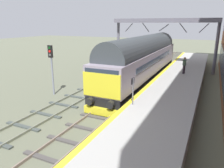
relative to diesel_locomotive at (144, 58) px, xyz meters
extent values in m
plane|color=#616550|center=(0.00, -4.00, -2.48)|extent=(140.00, 140.00, 0.00)
cube|color=gray|center=(-0.72, -4.00, -2.41)|extent=(0.07, 60.00, 0.15)
cube|color=gray|center=(0.72, -4.00, -2.41)|extent=(0.07, 60.00, 0.15)
cube|color=#484543|center=(0.00, -14.26, -2.44)|extent=(2.50, 0.26, 0.09)
cube|color=#484543|center=(0.00, -12.68, -2.44)|extent=(2.50, 0.26, 0.09)
cube|color=#484543|center=(0.00, -11.11, -2.44)|extent=(2.50, 0.26, 0.09)
cube|color=#484543|center=(0.00, -9.53, -2.44)|extent=(2.50, 0.26, 0.09)
cube|color=#484543|center=(0.00, -7.95, -2.44)|extent=(2.50, 0.26, 0.09)
cube|color=#484543|center=(0.00, -6.37, -2.44)|extent=(2.50, 0.26, 0.09)
cube|color=#484543|center=(0.00, -4.79, -2.44)|extent=(2.50, 0.26, 0.09)
cube|color=#484543|center=(0.00, -3.21, -2.44)|extent=(2.50, 0.26, 0.09)
cube|color=#484543|center=(0.00, -1.63, -2.44)|extent=(2.50, 0.26, 0.09)
cube|color=#484543|center=(0.00, -0.05, -2.44)|extent=(2.50, 0.26, 0.09)
cube|color=#484543|center=(0.00, 1.53, -2.44)|extent=(2.50, 0.26, 0.09)
cube|color=#484543|center=(0.00, 3.10, -2.44)|extent=(2.50, 0.26, 0.09)
cube|color=#484543|center=(0.00, 4.68, -2.44)|extent=(2.50, 0.26, 0.09)
cube|color=#484543|center=(0.00, 6.26, -2.44)|extent=(2.50, 0.26, 0.09)
cube|color=#484543|center=(0.00, 7.84, -2.44)|extent=(2.50, 0.26, 0.09)
cube|color=#484543|center=(0.00, 9.42, -2.44)|extent=(2.50, 0.26, 0.09)
cube|color=#484543|center=(0.00, 11.00, -2.44)|extent=(2.50, 0.26, 0.09)
cube|color=#484543|center=(0.00, 12.58, -2.44)|extent=(2.50, 0.26, 0.09)
cube|color=#484543|center=(0.00, 14.16, -2.44)|extent=(2.50, 0.26, 0.09)
cube|color=#484543|center=(0.00, 15.74, -2.44)|extent=(2.50, 0.26, 0.09)
cube|color=#484543|center=(0.00, 17.32, -2.44)|extent=(2.50, 0.26, 0.09)
cube|color=#484543|center=(0.00, 18.89, -2.44)|extent=(2.50, 0.26, 0.09)
cube|color=#484543|center=(0.00, 20.47, -2.44)|extent=(2.50, 0.26, 0.09)
cube|color=#484543|center=(0.00, 22.05, -2.44)|extent=(2.50, 0.26, 0.09)
cube|color=#484543|center=(0.00, 23.63, -2.44)|extent=(2.50, 0.26, 0.09)
cube|color=#484543|center=(0.00, 25.21, -2.44)|extent=(2.50, 0.26, 0.09)
cube|color=slate|center=(-4.06, -4.00, -2.41)|extent=(0.07, 60.00, 0.15)
cube|color=slate|center=(-2.63, -4.00, -2.41)|extent=(0.07, 60.00, 0.15)
cube|color=#404744|center=(-3.34, -12.44, -2.44)|extent=(2.50, 0.26, 0.09)
cube|color=#404744|center=(-3.34, -10.56, -2.44)|extent=(2.50, 0.26, 0.09)
cube|color=#404744|center=(-3.34, -8.69, -2.44)|extent=(2.50, 0.26, 0.09)
cube|color=#404744|center=(-3.34, -6.81, -2.44)|extent=(2.50, 0.26, 0.09)
cube|color=#404744|center=(-3.34, -4.94, -2.44)|extent=(2.50, 0.26, 0.09)
cube|color=#404744|center=(-3.34, -3.06, -2.44)|extent=(2.50, 0.26, 0.09)
cube|color=#404744|center=(-3.34, -1.19, -2.44)|extent=(2.50, 0.26, 0.09)
cube|color=#404744|center=(-3.34, 0.69, -2.44)|extent=(2.50, 0.26, 0.09)
cube|color=#404744|center=(-3.34, 2.56, -2.44)|extent=(2.50, 0.26, 0.09)
cube|color=#404744|center=(-3.34, 4.44, -2.44)|extent=(2.50, 0.26, 0.09)
cube|color=#404744|center=(-3.34, 6.31, -2.44)|extent=(2.50, 0.26, 0.09)
cube|color=#404744|center=(-3.34, 8.19, -2.44)|extent=(2.50, 0.26, 0.09)
cube|color=#404744|center=(-3.34, 10.06, -2.44)|extent=(2.50, 0.26, 0.09)
cube|color=#404744|center=(-3.34, 11.94, -2.44)|extent=(2.50, 0.26, 0.09)
cube|color=#404744|center=(-3.34, 13.81, -2.44)|extent=(2.50, 0.26, 0.09)
cube|color=#404744|center=(-3.34, 15.69, -2.44)|extent=(2.50, 0.26, 0.09)
cube|color=#404744|center=(-3.34, 17.56, -2.44)|extent=(2.50, 0.26, 0.09)
cube|color=#404744|center=(-3.34, 19.44, -2.44)|extent=(2.50, 0.26, 0.09)
cube|color=#404744|center=(-3.34, 21.31, -2.44)|extent=(2.50, 0.26, 0.09)
cube|color=#404744|center=(-3.34, 23.19, -2.44)|extent=(2.50, 0.26, 0.09)
cube|color=#404744|center=(-3.34, 25.06, -2.44)|extent=(2.50, 0.26, 0.09)
cube|color=#A8A8A4|center=(3.60, -4.00, -1.98)|extent=(4.00, 44.00, 1.00)
cube|color=yellow|center=(1.75, -4.00, -1.48)|extent=(0.30, 44.00, 0.01)
cube|color=black|center=(0.00, 0.04, -1.66)|extent=(2.56, 17.95, 0.60)
cube|color=gray|center=(0.00, 0.04, -0.31)|extent=(2.70, 17.95, 2.10)
cylinder|color=#363C40|center=(0.00, 0.04, 0.92)|extent=(2.56, 16.51, 2.57)
cube|color=yellow|center=(0.00, -8.98, -0.46)|extent=(2.65, 0.08, 1.58)
cube|color=#232D3D|center=(0.00, -8.96, 0.27)|extent=(2.38, 0.04, 0.64)
cube|color=#232D3D|center=(1.37, 0.04, -0.01)|extent=(0.04, 12.57, 0.44)
cylinder|color=black|center=(-0.75, -9.19, -1.56)|extent=(0.48, 0.35, 0.48)
cylinder|color=black|center=(0.75, -9.19, -1.56)|extent=(0.48, 0.35, 0.48)
cube|color=yellow|center=(0.00, -9.04, -2.20)|extent=(2.43, 0.36, 0.47)
cylinder|color=black|center=(0.00, -7.35, -1.96)|extent=(1.64, 1.04, 1.04)
cylinder|color=black|center=(0.00, -6.25, -1.96)|extent=(1.64, 1.04, 1.04)
cylinder|color=black|center=(0.00, -5.15, -1.96)|extent=(1.64, 1.04, 1.04)
cylinder|color=black|center=(0.00, 5.22, -1.96)|extent=(1.64, 1.04, 1.04)
cylinder|color=black|center=(0.00, 6.32, -1.96)|extent=(1.64, 1.04, 1.04)
cylinder|color=black|center=(0.00, 7.42, -1.96)|extent=(1.64, 1.04, 1.04)
cylinder|color=gray|center=(-5.64, -6.96, -0.41)|extent=(0.14, 0.14, 4.14)
cube|color=black|center=(-5.64, -7.02, 1.16)|extent=(0.44, 0.10, 0.99)
cylinder|color=#0A3E13|center=(-5.64, -7.08, 1.46)|extent=(0.20, 0.06, 0.20)
cylinder|color=red|center=(-5.64, -7.08, 1.18)|extent=(0.20, 0.06, 0.20)
cylinder|color=#50504E|center=(-5.64, -7.08, 0.90)|extent=(0.20, 0.06, 0.20)
cylinder|color=slate|center=(2.04, -8.76, -0.64)|extent=(0.08, 0.08, 1.67)
cube|color=black|center=(2.01, -8.76, 0.01)|extent=(0.05, 0.44, 0.36)
cube|color=white|center=(1.98, -8.76, 0.01)|extent=(0.01, 0.20, 0.24)
cylinder|color=#362B34|center=(3.73, 1.19, -1.05)|extent=(0.13, 0.13, 0.84)
cylinder|color=#362B34|center=(3.83, 1.36, -1.05)|extent=(0.13, 0.13, 0.84)
cylinder|color=#465F4C|center=(3.78, 1.28, -0.35)|extent=(0.46, 0.46, 0.56)
sphere|color=brown|center=(3.78, 1.28, 0.06)|extent=(0.22, 0.22, 0.22)
cylinder|color=#465F4C|center=(3.68, 1.09, -0.35)|extent=(0.09, 0.09, 0.52)
cylinder|color=#465F4C|center=(3.88, 1.46, -0.35)|extent=(0.09, 0.09, 0.52)
cylinder|color=slate|center=(-5.74, 6.87, 0.47)|extent=(0.36, 0.36, 5.90)
cylinder|color=slate|center=(6.50, 6.87, 0.47)|extent=(0.36, 0.36, 5.90)
cube|color=slate|center=(0.38, 6.87, 3.67)|extent=(12.64, 2.00, 0.50)
cylinder|color=slate|center=(-4.20, 6.87, 2.82)|extent=(1.02, 0.10, 1.10)
cylinder|color=slate|center=(-1.91, 6.87, 2.82)|extent=(0.96, 0.10, 1.15)
cylinder|color=slate|center=(0.38, 6.87, 2.82)|extent=(1.19, 0.10, 0.91)
cylinder|color=slate|center=(2.67, 6.87, 2.82)|extent=(0.98, 0.10, 1.13)
cylinder|color=slate|center=(4.95, 6.87, 2.82)|extent=(1.02, 0.10, 1.10)
camera|label=1|loc=(6.10, -20.37, 3.32)|focal=34.13mm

